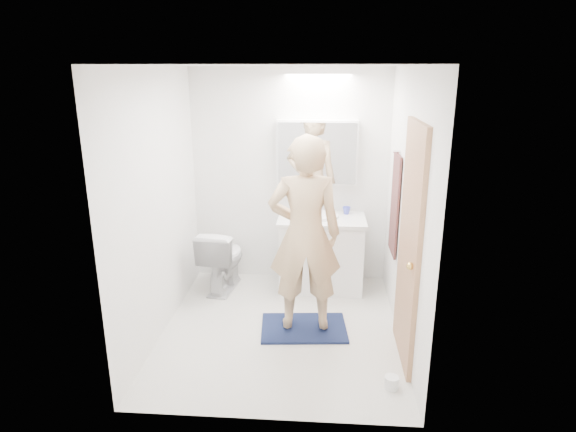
# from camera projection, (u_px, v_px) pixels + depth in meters

# --- Properties ---
(floor) EXTENTS (2.50, 2.50, 0.00)m
(floor) POSITION_uv_depth(u_px,v_px,m) (281.00, 329.00, 4.62)
(floor) COLOR silver
(floor) RESTS_ON ground
(ceiling) EXTENTS (2.50, 2.50, 0.00)m
(ceiling) POSITION_uv_depth(u_px,v_px,m) (280.00, 65.00, 3.92)
(ceiling) COLOR white
(ceiling) RESTS_ON floor
(wall_back) EXTENTS (2.50, 0.00, 2.50)m
(wall_back) POSITION_uv_depth(u_px,v_px,m) (290.00, 177.00, 5.47)
(wall_back) COLOR white
(wall_back) RESTS_ON floor
(wall_front) EXTENTS (2.50, 0.00, 2.50)m
(wall_front) POSITION_uv_depth(u_px,v_px,m) (263.00, 262.00, 3.08)
(wall_front) COLOR white
(wall_front) RESTS_ON floor
(wall_left) EXTENTS (0.00, 2.50, 2.50)m
(wall_left) POSITION_uv_depth(u_px,v_px,m) (158.00, 205.00, 4.35)
(wall_left) COLOR white
(wall_left) RESTS_ON floor
(wall_right) EXTENTS (0.00, 2.50, 2.50)m
(wall_right) POSITION_uv_depth(u_px,v_px,m) (407.00, 210.00, 4.20)
(wall_right) COLOR white
(wall_right) RESTS_ON floor
(vanity_cabinet) EXTENTS (0.90, 0.55, 0.78)m
(vanity_cabinet) POSITION_uv_depth(u_px,v_px,m) (321.00, 255.00, 5.41)
(vanity_cabinet) COLOR white
(vanity_cabinet) RESTS_ON floor
(countertop) EXTENTS (0.95, 0.58, 0.04)m
(countertop) POSITION_uv_depth(u_px,v_px,m) (322.00, 219.00, 5.29)
(countertop) COLOR white
(countertop) RESTS_ON vanity_cabinet
(sink_basin) EXTENTS (0.36, 0.36, 0.03)m
(sink_basin) POSITION_uv_depth(u_px,v_px,m) (322.00, 216.00, 5.30)
(sink_basin) COLOR white
(sink_basin) RESTS_ON countertop
(faucet) EXTENTS (0.02, 0.02, 0.16)m
(faucet) POSITION_uv_depth(u_px,v_px,m) (322.00, 205.00, 5.47)
(faucet) COLOR silver
(faucet) RESTS_ON countertop
(medicine_cabinet) EXTENTS (0.88, 0.14, 0.70)m
(medicine_cabinet) POSITION_uv_depth(u_px,v_px,m) (317.00, 152.00, 5.29)
(medicine_cabinet) COLOR white
(medicine_cabinet) RESTS_ON wall_back
(mirror_panel) EXTENTS (0.84, 0.01, 0.66)m
(mirror_panel) POSITION_uv_depth(u_px,v_px,m) (317.00, 154.00, 5.21)
(mirror_panel) COLOR silver
(mirror_panel) RESTS_ON medicine_cabinet
(toilet) EXTENTS (0.49, 0.75, 0.71)m
(toilet) POSITION_uv_depth(u_px,v_px,m) (223.00, 259.00, 5.38)
(toilet) COLOR silver
(toilet) RESTS_ON floor
(bath_rug) EXTENTS (0.84, 0.62, 0.02)m
(bath_rug) POSITION_uv_depth(u_px,v_px,m) (304.00, 328.00, 4.62)
(bath_rug) COLOR #151F42
(bath_rug) RESTS_ON floor
(person) EXTENTS (0.69, 0.49, 1.81)m
(person) POSITION_uv_depth(u_px,v_px,m) (305.00, 235.00, 4.34)
(person) COLOR tan
(person) RESTS_ON bath_rug
(door) EXTENTS (0.04, 0.80, 2.00)m
(door) POSITION_uv_depth(u_px,v_px,m) (409.00, 246.00, 3.92)
(door) COLOR tan
(door) RESTS_ON wall_right
(door_knob) EXTENTS (0.06, 0.06, 0.06)m
(door_knob) POSITION_uv_depth(u_px,v_px,m) (410.00, 266.00, 3.66)
(door_knob) COLOR gold
(door_knob) RESTS_ON door
(towel) EXTENTS (0.02, 0.42, 1.00)m
(towel) POSITION_uv_depth(u_px,v_px,m) (395.00, 204.00, 4.75)
(towel) COLOR #101F35
(towel) RESTS_ON wall_right
(towel_hook) EXTENTS (0.07, 0.02, 0.02)m
(towel_hook) POSITION_uv_depth(u_px,v_px,m) (397.00, 152.00, 4.60)
(towel_hook) COLOR silver
(towel_hook) RESTS_ON wall_right
(soap_bottle_a) EXTENTS (0.10, 0.10, 0.20)m
(soap_bottle_a) POSITION_uv_depth(u_px,v_px,m) (293.00, 205.00, 5.42)
(soap_bottle_a) COLOR beige
(soap_bottle_a) RESTS_ON countertop
(soap_bottle_b) EXTENTS (0.12, 0.12, 0.19)m
(soap_bottle_b) POSITION_uv_depth(u_px,v_px,m) (304.00, 205.00, 5.44)
(soap_bottle_b) COLOR #5586B7
(soap_bottle_b) RESTS_ON countertop
(toothbrush_cup) EXTENTS (0.11, 0.11, 0.08)m
(toothbrush_cup) POSITION_uv_depth(u_px,v_px,m) (346.00, 210.00, 5.40)
(toothbrush_cup) COLOR #454FD1
(toothbrush_cup) RESTS_ON countertop
(toilet_paper_roll) EXTENTS (0.11, 0.11, 0.10)m
(toilet_paper_roll) POSITION_uv_depth(u_px,v_px,m) (392.00, 382.00, 3.75)
(toilet_paper_roll) COLOR white
(toilet_paper_roll) RESTS_ON floor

